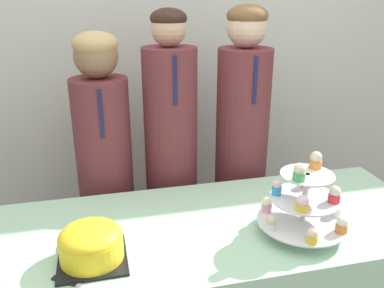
{
  "coord_description": "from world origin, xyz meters",
  "views": [
    {
      "loc": [
        -0.41,
        -0.97,
        1.62
      ],
      "look_at": [
        -0.09,
        0.38,
        1.1
      ],
      "focal_mm": 38.0,
      "sensor_mm": 36.0,
      "label": 1
    }
  ],
  "objects_px": {
    "round_cake": "(91,243)",
    "student_2": "(241,163)",
    "cake_knife": "(79,285)",
    "student_1": "(172,173)",
    "cupcake_stand": "(305,202)",
    "student_0": "(107,184)"
  },
  "relations": [
    {
      "from": "cake_knife",
      "to": "student_0",
      "type": "height_order",
      "value": "student_0"
    },
    {
      "from": "cake_knife",
      "to": "student_2",
      "type": "xyz_separation_m",
      "value": [
        0.82,
        0.8,
        -0.01
      ]
    },
    {
      "from": "round_cake",
      "to": "student_2",
      "type": "bearing_deg",
      "value": 41.18
    },
    {
      "from": "round_cake",
      "to": "cake_knife",
      "type": "relative_size",
      "value": 0.88
    },
    {
      "from": "cake_knife",
      "to": "cupcake_stand",
      "type": "bearing_deg",
      "value": 42.29
    },
    {
      "from": "cake_knife",
      "to": "student_1",
      "type": "distance_m",
      "value": 0.92
    },
    {
      "from": "student_1",
      "to": "round_cake",
      "type": "bearing_deg",
      "value": -120.56
    },
    {
      "from": "round_cake",
      "to": "student_1",
      "type": "height_order",
      "value": "student_1"
    },
    {
      "from": "round_cake",
      "to": "student_1",
      "type": "relative_size",
      "value": 0.15
    },
    {
      "from": "round_cake",
      "to": "student_0",
      "type": "distance_m",
      "value": 0.69
    },
    {
      "from": "cupcake_stand",
      "to": "student_2",
      "type": "xyz_separation_m",
      "value": [
        0.01,
        0.69,
        -0.13
      ]
    },
    {
      "from": "student_2",
      "to": "cake_knife",
      "type": "bearing_deg",
      "value": -135.58
    },
    {
      "from": "student_0",
      "to": "cake_knife",
      "type": "bearing_deg",
      "value": -97.95
    },
    {
      "from": "round_cake",
      "to": "cake_knife",
      "type": "distance_m",
      "value": 0.15
    },
    {
      "from": "student_0",
      "to": "student_2",
      "type": "distance_m",
      "value": 0.71
    },
    {
      "from": "round_cake",
      "to": "student_2",
      "type": "height_order",
      "value": "student_2"
    },
    {
      "from": "cupcake_stand",
      "to": "student_2",
      "type": "relative_size",
      "value": 0.22
    },
    {
      "from": "round_cake",
      "to": "student_1",
      "type": "bearing_deg",
      "value": 59.44
    },
    {
      "from": "round_cake",
      "to": "cake_knife",
      "type": "xyz_separation_m",
      "value": [
        -0.04,
        -0.12,
        -0.07
      ]
    },
    {
      "from": "round_cake",
      "to": "student_2",
      "type": "xyz_separation_m",
      "value": [
        0.78,
        0.68,
        -0.07
      ]
    },
    {
      "from": "cake_knife",
      "to": "student_0",
      "type": "relative_size",
      "value": 0.18
    },
    {
      "from": "round_cake",
      "to": "cupcake_stand",
      "type": "relative_size",
      "value": 0.68
    }
  ]
}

